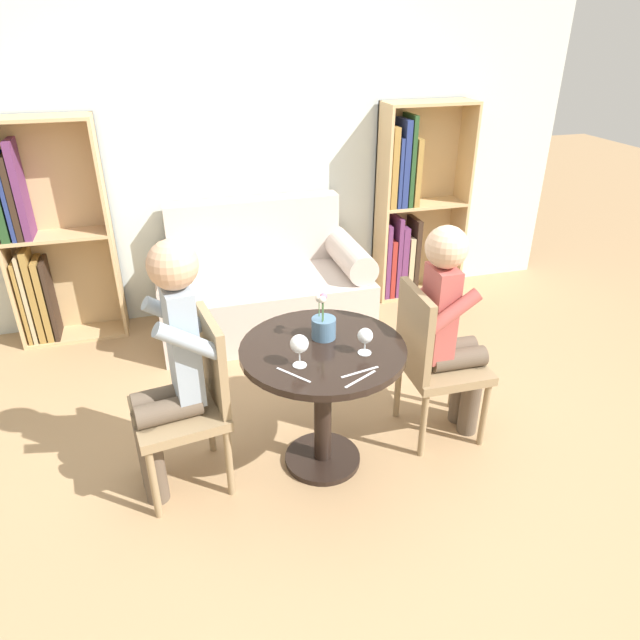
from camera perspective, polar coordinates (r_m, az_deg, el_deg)
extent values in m
plane|color=tan|center=(3.15, 0.26, -13.83)|extent=(16.00, 16.00, 0.00)
cube|color=silver|center=(4.39, -7.51, 17.88)|extent=(5.20, 0.05, 2.70)
cylinder|color=black|center=(2.74, 0.29, -3.02)|extent=(0.81, 0.81, 0.03)
cylinder|color=black|center=(2.93, 0.27, -8.70)|extent=(0.09, 0.09, 0.64)
cylinder|color=black|center=(3.14, 0.26, -13.62)|extent=(0.40, 0.40, 0.03)
cube|color=beige|center=(4.29, -5.54, 1.67)|extent=(1.52, 0.80, 0.42)
cube|color=beige|center=(4.41, -6.63, 8.82)|extent=(1.30, 0.16, 0.50)
cylinder|color=beige|center=(4.11, -14.70, 4.53)|extent=(0.22, 0.72, 0.22)
cylinder|color=beige|center=(4.31, 2.83, 6.56)|extent=(0.22, 0.72, 0.22)
cube|color=tan|center=(4.47, -24.64, 8.22)|extent=(0.72, 0.02, 1.56)
cube|color=tan|center=(4.42, -29.25, 6.97)|extent=(0.02, 0.28, 1.56)
cube|color=tan|center=(4.31, -20.25, 8.36)|extent=(0.02, 0.28, 1.56)
cube|color=tan|center=(4.64, -22.96, -1.21)|extent=(0.67, 0.28, 0.02)
cube|color=tan|center=(4.35, -24.82, 7.68)|extent=(0.67, 0.28, 0.02)
cube|color=tan|center=(4.18, -26.98, 17.55)|extent=(0.67, 0.28, 0.02)
cube|color=olive|center=(4.56, -27.51, 1.75)|extent=(0.03, 0.23, 0.61)
cube|color=tan|center=(4.54, -27.16, 2.05)|extent=(0.03, 0.23, 0.65)
cube|color=olive|center=(4.53, -26.63, 2.28)|extent=(0.04, 0.23, 0.68)
cube|color=olive|center=(4.53, -25.87, 1.94)|extent=(0.04, 0.23, 0.60)
cube|color=#332319|center=(4.53, -25.29, 1.97)|extent=(0.03, 0.23, 0.60)
cube|color=navy|center=(4.31, -28.80, 10.77)|extent=(0.03, 0.23, 0.56)
cube|color=#332319|center=(4.30, -28.31, 10.77)|extent=(0.04, 0.23, 0.55)
cube|color=#602D5B|center=(4.28, -27.80, 11.45)|extent=(0.05, 0.23, 0.64)
cube|color=tan|center=(4.86, 9.50, 11.79)|extent=(0.72, 0.02, 1.56)
cube|color=tan|center=(4.61, 6.18, 11.14)|extent=(0.02, 0.28, 1.56)
cube|color=tan|center=(4.91, 13.90, 11.52)|extent=(0.02, 0.28, 1.56)
cube|color=tan|center=(5.02, 9.44, 2.93)|extent=(0.67, 0.28, 0.02)
cube|color=tan|center=(4.75, 10.16, 11.36)|extent=(0.67, 0.28, 0.02)
cube|color=tan|center=(4.60, 11.00, 20.57)|extent=(0.67, 0.28, 0.02)
cube|color=#602D5B|center=(4.77, 6.44, 6.03)|extent=(0.04, 0.23, 0.63)
cube|color=maroon|center=(4.81, 6.90, 5.35)|extent=(0.04, 0.23, 0.50)
cube|color=#602D5B|center=(4.79, 7.50, 6.41)|extent=(0.04, 0.23, 0.68)
cube|color=#602D5B|center=(4.83, 8.01, 6.02)|extent=(0.05, 0.23, 0.60)
cube|color=tan|center=(4.87, 8.62, 5.58)|extent=(0.04, 0.23, 0.51)
cube|color=#332319|center=(4.86, 9.23, 6.39)|extent=(0.04, 0.23, 0.64)
cube|color=olive|center=(4.55, 7.03, 14.96)|extent=(0.05, 0.23, 0.61)
cube|color=navy|center=(4.57, 7.59, 14.49)|extent=(0.03, 0.23, 0.53)
cube|color=navy|center=(4.58, 8.16, 15.28)|extent=(0.05, 0.23, 0.66)
cube|color=#234723|center=(4.59, 8.78, 15.47)|extent=(0.03, 0.23, 0.69)
cube|color=olive|center=(4.63, 9.31, 14.47)|extent=(0.04, 0.23, 0.52)
cylinder|color=#937A56|center=(3.11, -17.41, -11.20)|extent=(0.04, 0.04, 0.40)
cylinder|color=#937A56|center=(2.83, -16.27, -15.46)|extent=(0.04, 0.04, 0.40)
cylinder|color=#937A56|center=(3.14, -10.93, -9.80)|extent=(0.04, 0.04, 0.40)
cylinder|color=#937A56|center=(2.87, -9.08, -13.85)|extent=(0.04, 0.04, 0.40)
cube|color=#937A56|center=(2.84, -13.93, -9.03)|extent=(0.48, 0.48, 0.05)
cube|color=#937A56|center=(2.73, -10.63, -3.95)|extent=(0.09, 0.38, 0.45)
cylinder|color=#937A56|center=(3.25, 16.09, -9.05)|extent=(0.04, 0.04, 0.40)
cylinder|color=#937A56|center=(3.50, 13.24, -5.75)|extent=(0.04, 0.04, 0.40)
cylinder|color=#937A56|center=(3.10, 10.28, -10.30)|extent=(0.04, 0.04, 0.40)
cylinder|color=#937A56|center=(3.36, 7.79, -6.72)|extent=(0.04, 0.04, 0.40)
cube|color=#937A56|center=(3.17, 12.25, -4.58)|extent=(0.43, 0.43, 0.05)
cube|color=#937A56|center=(2.97, 9.44, -1.06)|extent=(0.05, 0.38, 0.45)
cylinder|color=brown|center=(2.99, -16.74, -12.25)|extent=(0.11, 0.11, 0.45)
cylinder|color=brown|center=(2.90, -16.38, -13.56)|extent=(0.11, 0.11, 0.45)
cylinder|color=brown|center=(2.83, -15.30, -7.51)|extent=(0.31, 0.15, 0.11)
cylinder|color=brown|center=(2.74, -14.87, -8.74)|extent=(0.31, 0.15, 0.11)
cube|color=#93A3B2|center=(2.64, -13.53, -2.52)|extent=(0.15, 0.22, 0.57)
cylinder|color=#93A3B2|center=(2.72, -14.35, 0.50)|extent=(0.29, 0.11, 0.23)
cylinder|color=#93A3B2|center=(2.48, -13.10, -2.10)|extent=(0.29, 0.11, 0.23)
sphere|color=tan|center=(2.47, -14.53, 5.37)|extent=(0.22, 0.22, 0.22)
cylinder|color=brown|center=(3.31, 14.83, -7.57)|extent=(0.11, 0.11, 0.45)
cylinder|color=brown|center=(3.39, 13.96, -6.55)|extent=(0.11, 0.11, 0.45)
cylinder|color=brown|center=(3.11, 13.66, -3.81)|extent=(0.30, 0.12, 0.11)
cylinder|color=brown|center=(3.19, 12.77, -2.82)|extent=(0.30, 0.12, 0.11)
cube|color=#B2514C|center=(2.98, 11.86, 0.66)|extent=(0.12, 0.20, 0.51)
cylinder|color=#B2514C|center=(2.84, 13.16, 0.76)|extent=(0.29, 0.08, 0.23)
cylinder|color=#B2514C|center=(3.06, 10.91, 2.98)|extent=(0.29, 0.08, 0.23)
sphere|color=beige|center=(2.84, 12.56, 7.13)|extent=(0.21, 0.21, 0.21)
cylinder|color=white|center=(2.59, -2.04, -4.52)|extent=(0.06, 0.06, 0.00)
cylinder|color=white|center=(2.57, -2.06, -3.78)|extent=(0.01, 0.01, 0.08)
sphere|color=white|center=(2.53, -2.09, -2.40)|extent=(0.08, 0.08, 0.08)
sphere|color=beige|center=(2.54, -2.08, -2.61)|extent=(0.06, 0.06, 0.06)
cylinder|color=white|center=(2.69, 4.47, -3.28)|extent=(0.06, 0.06, 0.00)
cylinder|color=white|center=(2.67, 4.50, -2.68)|extent=(0.01, 0.01, 0.06)
sphere|color=white|center=(2.64, 4.54, -1.58)|extent=(0.07, 0.07, 0.07)
sphere|color=maroon|center=(2.65, 4.54, -1.75)|extent=(0.05, 0.05, 0.05)
cylinder|color=slate|center=(2.78, 0.37, -0.81)|extent=(0.12, 0.12, 0.10)
cylinder|color=#4C7A42|center=(2.70, 0.23, 0.93)|extent=(0.01, 0.01, 0.12)
sphere|color=silver|center=(2.67, 0.23, 2.08)|extent=(0.04, 0.04, 0.04)
cylinder|color=#4C7A42|center=(2.71, 0.33, 1.14)|extent=(0.00, 0.01, 0.13)
sphere|color=#D16684|center=(2.68, 0.34, 2.35)|extent=(0.04, 0.04, 0.04)
cylinder|color=#4C7A42|center=(2.76, -0.09, 1.26)|extent=(0.01, 0.01, 0.10)
sphere|color=silver|center=(2.74, -0.09, 2.16)|extent=(0.04, 0.04, 0.04)
cube|color=silver|center=(2.55, 4.02, -5.21)|extent=(0.19, 0.05, 0.00)
cube|color=silver|center=(2.52, -2.68, -5.51)|extent=(0.12, 0.16, 0.00)
cube|color=silver|center=(2.50, 4.07, -5.91)|extent=(0.17, 0.10, 0.00)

